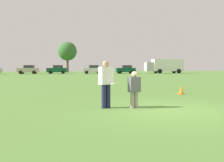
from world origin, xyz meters
TOP-DOWN VIEW (x-y plane):
  - ground_plane at (0.00, 0.00)m, footprint 140.00×140.00m
  - player_thrower at (-2.00, 0.89)m, footprint 0.57×0.44m
  - player_defender at (-0.96, 0.67)m, footprint 0.47×0.34m
  - frisbee at (-1.72, 0.64)m, footprint 0.28×0.27m
  - traffic_cone at (3.01, 4.38)m, footprint 0.32×0.32m
  - parked_car_center at (-9.53, 45.33)m, footprint 4.32×2.46m
  - parked_car_mid_right at (-3.66, 45.11)m, footprint 4.32×2.46m
  - parked_car_near_right at (3.72, 43.16)m, footprint 4.32×2.46m
  - parked_car_far_right at (10.90, 42.97)m, footprint 4.32×2.46m
  - box_truck at (20.05, 43.02)m, footprint 8.66×3.42m
  - tree_east_birch at (-1.00, 56.21)m, footprint 4.88×4.88m

SIDE VIEW (x-z plane):
  - ground_plane at x=0.00m, z-range 0.00..0.00m
  - traffic_cone at x=3.01m, z-range -0.01..0.47m
  - player_defender at x=-0.96m, z-range 0.07..1.45m
  - parked_car_center at x=-9.53m, z-range 0.01..1.83m
  - parked_car_mid_right at x=-3.66m, z-range 0.01..1.83m
  - parked_car_near_right at x=3.72m, z-range 0.01..1.83m
  - parked_car_far_right at x=10.90m, z-range 0.01..1.83m
  - frisbee at x=-1.72m, z-range 0.89..0.99m
  - player_thrower at x=-2.00m, z-range 0.11..1.89m
  - box_truck at x=20.05m, z-range 0.16..3.34m
  - tree_east_birch at x=-1.00m, z-range 1.49..9.41m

